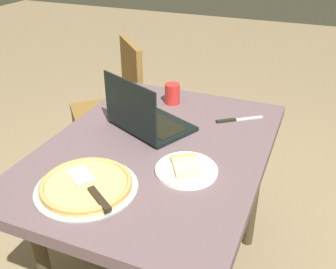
% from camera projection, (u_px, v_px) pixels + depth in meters
% --- Properties ---
extents(dining_table, '(1.23, 0.90, 0.75)m').
position_uv_depth(dining_table, '(157.00, 162.00, 1.65)').
color(dining_table, '#594649').
rests_on(dining_table, ground_plane).
extents(laptop, '(0.38, 0.42, 0.26)m').
position_uv_depth(laptop, '(146.00, 119.00, 1.71)').
color(laptop, black).
rests_on(laptop, dining_table).
extents(pizza_plate, '(0.24, 0.24, 0.04)m').
position_uv_depth(pizza_plate, '(186.00, 169.00, 1.44)').
color(pizza_plate, white).
rests_on(pizza_plate, dining_table).
extents(pizza_tray, '(0.37, 0.37, 0.03)m').
position_uv_depth(pizza_tray, '(86.00, 185.00, 1.35)').
color(pizza_tray, '#929A98').
rests_on(pizza_tray, dining_table).
extents(table_knife, '(0.16, 0.20, 0.01)m').
position_uv_depth(table_knife, '(235.00, 120.00, 1.82)').
color(table_knife, silver).
rests_on(table_knife, dining_table).
extents(drink_cup, '(0.08, 0.08, 0.11)m').
position_uv_depth(drink_cup, '(172.00, 93.00, 1.97)').
color(drink_cup, red).
rests_on(drink_cup, dining_table).
extents(chair_near, '(0.59, 0.59, 0.92)m').
position_uv_depth(chair_near, '(117.00, 103.00, 2.54)').
color(chair_near, brown).
rests_on(chair_near, ground_plane).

